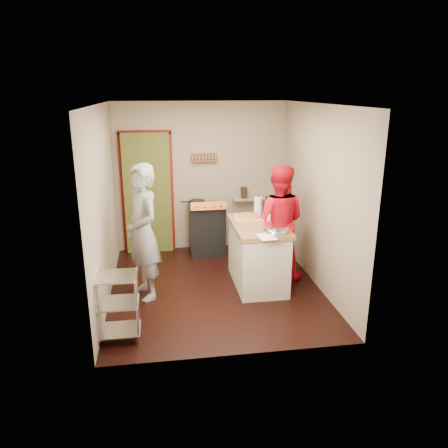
% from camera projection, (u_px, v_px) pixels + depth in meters
% --- Properties ---
extents(floor, '(3.50, 3.50, 0.00)m').
position_uv_depth(floor, '(215.00, 287.00, 6.43)').
color(floor, black).
rests_on(floor, ground).
extents(back_wall, '(3.00, 0.44, 2.60)m').
position_uv_depth(back_wall, '(165.00, 187.00, 7.69)').
color(back_wall, gray).
rests_on(back_wall, ground).
extents(left_wall, '(0.04, 3.50, 2.60)m').
position_uv_depth(left_wall, '(103.00, 205.00, 5.83)').
color(left_wall, gray).
rests_on(left_wall, ground).
extents(right_wall, '(0.04, 3.50, 2.60)m').
position_uv_depth(right_wall, '(318.00, 197.00, 6.27)').
color(right_wall, gray).
rests_on(right_wall, ground).
extents(ceiling, '(3.00, 3.50, 0.02)m').
position_uv_depth(ceiling, '(214.00, 103.00, 5.66)').
color(ceiling, white).
rests_on(ceiling, back_wall).
extents(stove, '(0.60, 0.63, 1.00)m').
position_uv_depth(stove, '(207.00, 228.00, 7.65)').
color(stove, black).
rests_on(stove, ground).
extents(wire_shelving, '(0.48, 0.40, 0.80)m').
position_uv_depth(wire_shelving, '(118.00, 304.00, 4.98)').
color(wire_shelving, silver).
rests_on(wire_shelving, ground).
extents(island, '(0.73, 1.36, 1.25)m').
position_uv_depth(island, '(258.00, 253.00, 6.39)').
color(island, beige).
rests_on(island, ground).
extents(person_stripe, '(0.69, 0.81, 1.87)m').
position_uv_depth(person_stripe, '(143.00, 233.00, 5.88)').
color(person_stripe, '#BABABF').
rests_on(person_stripe, ground).
extents(person_red, '(1.02, 0.91, 1.74)m').
position_uv_depth(person_red, '(278.00, 222.00, 6.58)').
color(person_red, red).
rests_on(person_red, ground).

